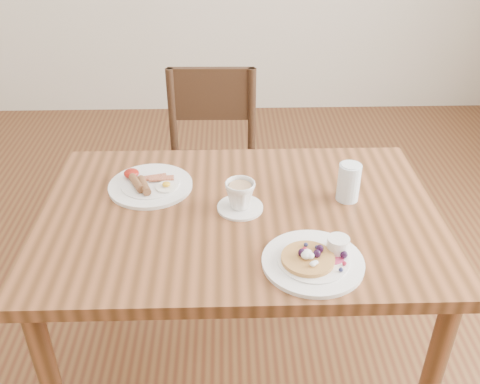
% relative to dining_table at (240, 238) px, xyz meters
% --- Properties ---
extents(ground, '(5.00, 5.00, 0.00)m').
position_rel_dining_table_xyz_m(ground, '(0.00, 0.00, -0.65)').
color(ground, '#532A17').
rests_on(ground, ground).
extents(dining_table, '(1.20, 0.80, 0.75)m').
position_rel_dining_table_xyz_m(dining_table, '(0.00, 0.00, 0.00)').
color(dining_table, brown).
rests_on(dining_table, ground).
extents(chair_far, '(0.43, 0.43, 0.88)m').
position_rel_dining_table_xyz_m(chair_far, '(-0.10, 0.78, -0.16)').
color(chair_far, '#311F11').
rests_on(chair_far, ground).
extents(pancake_plate, '(0.27, 0.27, 0.06)m').
position_rel_dining_table_xyz_m(pancake_plate, '(0.19, -0.25, 0.11)').
color(pancake_plate, white).
rests_on(pancake_plate, dining_table).
extents(breakfast_plate, '(0.27, 0.27, 0.04)m').
position_rel_dining_table_xyz_m(breakfast_plate, '(-0.29, 0.15, 0.11)').
color(breakfast_plate, white).
rests_on(breakfast_plate, dining_table).
extents(teacup_saucer, '(0.14, 0.14, 0.09)m').
position_rel_dining_table_xyz_m(teacup_saucer, '(0.00, 0.02, 0.14)').
color(teacup_saucer, white).
rests_on(teacup_saucer, dining_table).
extents(water_glass, '(0.07, 0.07, 0.12)m').
position_rel_dining_table_xyz_m(water_glass, '(0.34, 0.06, 0.16)').
color(water_glass, silver).
rests_on(water_glass, dining_table).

